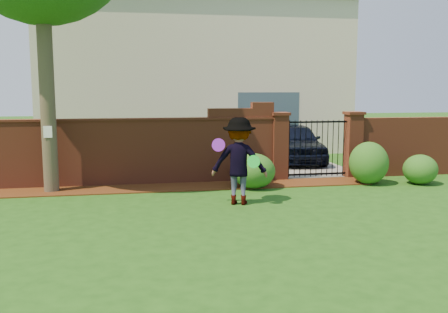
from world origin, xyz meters
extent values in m
cube|color=#1E4A12|center=(0.00, 0.00, -0.01)|extent=(80.00, 80.00, 0.01)
cube|color=#3E1D0B|center=(-0.95, 3.34, 0.01)|extent=(11.10, 1.08, 0.03)
cube|color=brown|center=(-2.15, 4.00, 0.85)|extent=(8.70, 0.25, 1.70)
cube|color=brown|center=(1.30, 4.00, 1.85)|extent=(1.80, 0.25, 0.30)
cube|color=brown|center=(1.90, 4.00, 2.08)|extent=(0.60, 0.25, 0.16)
cube|color=brown|center=(-2.15, 4.00, 1.73)|extent=(8.70, 0.31, 0.06)
cube|color=brown|center=(6.60, 4.00, 0.85)|extent=(4.00, 0.25, 1.70)
cube|color=brown|center=(2.40, 4.00, 0.90)|extent=(0.42, 0.42, 1.80)
cube|color=brown|center=(2.40, 4.00, 1.84)|extent=(0.50, 0.50, 0.08)
cube|color=brown|center=(4.60, 4.00, 0.90)|extent=(0.42, 0.42, 1.80)
cube|color=brown|center=(4.60, 4.00, 1.84)|extent=(0.50, 0.50, 0.08)
cylinder|color=black|center=(2.69, 4.00, 0.85)|extent=(0.02, 0.02, 1.60)
cylinder|color=black|center=(2.85, 4.00, 0.85)|extent=(0.02, 0.02, 1.60)
cylinder|color=black|center=(3.01, 4.00, 0.85)|extent=(0.02, 0.02, 1.60)
cylinder|color=black|center=(3.18, 4.00, 0.85)|extent=(0.02, 0.02, 1.60)
cylinder|color=black|center=(3.34, 4.00, 0.85)|extent=(0.02, 0.02, 1.60)
cylinder|color=black|center=(3.50, 4.00, 0.85)|extent=(0.02, 0.02, 1.60)
cylinder|color=black|center=(3.66, 4.00, 0.85)|extent=(0.02, 0.02, 1.60)
cylinder|color=black|center=(3.82, 4.00, 0.85)|extent=(0.02, 0.02, 1.60)
cylinder|color=black|center=(3.99, 4.00, 0.85)|extent=(0.02, 0.02, 1.60)
cylinder|color=black|center=(4.15, 4.00, 0.85)|extent=(0.02, 0.02, 1.60)
cylinder|color=black|center=(4.31, 4.00, 0.85)|extent=(0.02, 0.02, 1.60)
cube|color=black|center=(3.50, 4.00, 0.12)|extent=(1.78, 0.03, 0.05)
cube|color=black|center=(3.50, 4.00, 1.60)|extent=(1.78, 0.03, 0.05)
cube|color=slate|center=(3.50, 8.00, 0.01)|extent=(3.20, 8.00, 0.01)
cube|color=beige|center=(1.00, 12.00, 3.00)|extent=(12.00, 6.00, 6.00)
cube|color=#384C5B|center=(3.50, 9.05, 1.20)|extent=(2.40, 0.12, 2.40)
cube|color=#3F332D|center=(1.00, 12.00, 6.15)|extent=(12.40, 6.40, 0.30)
imported|color=black|center=(3.91, 6.99, 0.68)|extent=(1.94, 4.11, 1.36)
cylinder|color=#403627|center=(-3.60, 3.40, 3.50)|extent=(0.36, 0.36, 7.00)
cube|color=white|center=(-3.60, 3.21, 1.50)|extent=(0.20, 0.01, 0.28)
ellipsoid|color=#195519|center=(1.40, 2.91, 0.45)|extent=(1.10, 1.10, 0.90)
ellipsoid|color=#195519|center=(4.54, 2.91, 0.57)|extent=(1.03, 1.03, 1.13)
ellipsoid|color=#195519|center=(5.89, 2.64, 0.40)|extent=(0.89, 0.89, 0.79)
imported|color=gray|center=(0.65, 1.28, 0.95)|extent=(1.40, 1.08, 1.91)
cylinder|color=purple|center=(0.21, 1.28, 1.32)|extent=(0.30, 0.16, 0.29)
cylinder|color=green|center=(0.92, 1.00, 0.98)|extent=(0.27, 0.19, 0.28)
camera|label=1|loc=(-1.61, -9.05, 2.50)|focal=39.39mm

